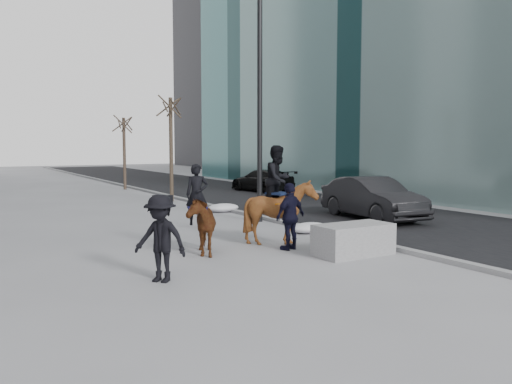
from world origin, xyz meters
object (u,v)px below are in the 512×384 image
planter (353,240)px  mounted_right (280,205)px  mounted_left (199,220)px  car_near (372,198)px

planter → mounted_right: (-0.77, 2.17, 0.70)m
mounted_left → mounted_right: bearing=1.0°
car_near → mounted_right: size_ratio=1.72×
mounted_left → mounted_right: size_ratio=0.83×
planter → mounted_right: mounted_right is taller
planter → mounted_right: bearing=109.5°
mounted_left → mounted_right: mounted_right is taller
car_near → planter: bearing=-129.7°
planter → car_near: car_near is taller
planter → car_near: 6.74m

